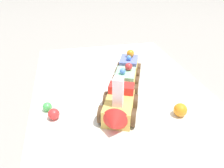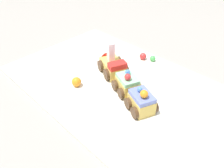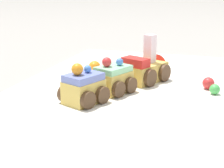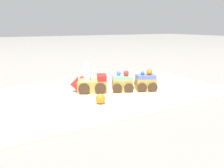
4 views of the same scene
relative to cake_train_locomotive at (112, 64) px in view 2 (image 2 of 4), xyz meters
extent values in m
plane|color=gray|center=(-0.08, 0.03, -0.04)|extent=(10.00, 10.00, 0.00)
cube|color=white|center=(-0.08, 0.03, -0.03)|extent=(0.75, 0.45, 0.01)
cube|color=#E0BC56|center=(-0.01, 0.00, -0.01)|extent=(0.12, 0.09, 0.04)
cube|color=red|center=(-0.04, 0.02, 0.02)|extent=(0.05, 0.06, 0.02)
cone|color=red|center=(0.05, -0.02, 0.00)|extent=(0.05, 0.06, 0.05)
cube|color=white|center=(0.01, 0.00, 0.02)|extent=(0.03, 0.03, 0.02)
cube|color=white|center=(0.01, 0.00, 0.04)|extent=(0.03, 0.03, 0.02)
cube|color=white|center=(0.01, 0.00, 0.06)|extent=(0.03, 0.03, 0.02)
cylinder|color=#4C331E|center=(0.00, -0.04, -0.01)|extent=(0.04, 0.02, 0.04)
cylinder|color=#4C331E|center=(0.03, 0.02, -0.01)|extent=(0.04, 0.02, 0.04)
cylinder|color=#4C331E|center=(-0.05, -0.02, -0.01)|extent=(0.04, 0.02, 0.04)
cylinder|color=#4C331E|center=(-0.02, 0.05, -0.01)|extent=(0.04, 0.02, 0.04)
cube|color=#E0BC56|center=(-0.11, 0.04, -0.01)|extent=(0.08, 0.07, 0.04)
cube|color=#93DBA3|center=(-0.11, 0.04, 0.02)|extent=(0.08, 0.07, 0.01)
sphere|color=red|center=(-0.12, 0.06, 0.04)|extent=(0.02, 0.02, 0.02)
sphere|color=#4C84E0|center=(-0.10, 0.04, 0.03)|extent=(0.02, 0.02, 0.01)
cylinder|color=#4C331E|center=(-0.10, 0.01, -0.01)|extent=(0.03, 0.02, 0.03)
cylinder|color=#4C331E|center=(-0.08, 0.06, -0.01)|extent=(0.03, 0.02, 0.03)
cylinder|color=#4C331E|center=(-0.14, 0.02, -0.01)|extent=(0.03, 0.02, 0.03)
cylinder|color=#4C331E|center=(-0.11, 0.08, -0.01)|extent=(0.03, 0.02, 0.03)
cube|color=#E0BC56|center=(-0.19, 0.08, -0.01)|extent=(0.08, 0.07, 0.04)
cube|color=#6B7AC6|center=(-0.19, 0.08, 0.02)|extent=(0.08, 0.07, 0.01)
sphere|color=orange|center=(-0.20, 0.08, 0.04)|extent=(0.03, 0.03, 0.02)
sphere|color=#4C84E0|center=(-0.18, 0.07, 0.04)|extent=(0.02, 0.02, 0.01)
cylinder|color=#4C331E|center=(-0.18, 0.04, -0.01)|extent=(0.03, 0.02, 0.03)
cylinder|color=#4C331E|center=(-0.16, 0.10, -0.01)|extent=(0.03, 0.02, 0.03)
cylinder|color=#4C331E|center=(-0.22, 0.06, -0.01)|extent=(0.03, 0.02, 0.03)
cylinder|color=#4C331E|center=(-0.19, 0.11, -0.01)|extent=(0.03, 0.02, 0.03)
sphere|color=#4CBC56|center=(-0.06, -0.15, -0.02)|extent=(0.02, 0.02, 0.02)
sphere|color=red|center=(-0.03, -0.14, -0.01)|extent=(0.02, 0.02, 0.02)
sphere|color=orange|center=(0.02, 0.13, -0.01)|extent=(0.03, 0.03, 0.03)
camera|label=1|loc=(0.36, -0.09, 0.27)|focal=35.00mm
camera|label=2|loc=(-0.43, 0.44, 0.40)|focal=35.00mm
camera|label=3|loc=(-0.79, -0.18, 0.20)|focal=60.00mm
camera|label=4|loc=(0.28, 0.69, 0.19)|focal=35.00mm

